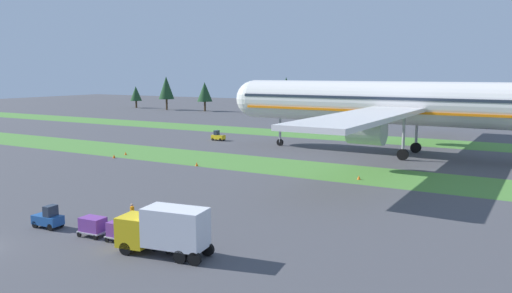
{
  "coord_description": "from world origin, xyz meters",
  "views": [
    {
      "loc": [
        36.51,
        -20.8,
        13.09
      ],
      "look_at": [
        5.9,
        33.16,
        4.0
      ],
      "focal_mm": 35.54,
      "sensor_mm": 36.0,
      "label": 1
    }
  ],
  "objects": [
    {
      "name": "pushback_tractor",
      "position": [
        -17.97,
        60.27,
        0.81
      ],
      "size": [
        2.62,
        1.35,
        1.97
      ],
      "rotation": [
        0.0,
        0.0,
        4.69
      ],
      "color": "yellow",
      "rests_on": "ground"
    },
    {
      "name": "airliner",
      "position": [
        16.26,
        59.61,
        8.34
      ],
      "size": [
        58.87,
        72.56,
        23.26
      ],
      "rotation": [
        0.0,
        0.0,
        1.55
      ],
      "color": "silver",
      "rests_on": "ground"
    },
    {
      "name": "cargo_dolly_third",
      "position": [
        11.42,
        7.32,
        0.92
      ],
      "size": [
        2.28,
        1.62,
        1.55
      ],
      "rotation": [
        0.0,
        0.0,
        1.63
      ],
      "color": "#A3A3A8",
      "rests_on": "ground"
    },
    {
      "name": "cargo_dolly_second",
      "position": [
        8.52,
        7.16,
        0.92
      ],
      "size": [
        2.28,
        1.62,
        1.55
      ],
      "rotation": [
        0.0,
        0.0,
        1.63
      ],
      "color": "#A3A3A8",
      "rests_on": "ground"
    },
    {
      "name": "distant_tree_line",
      "position": [
        1.6,
        119.98,
        6.71
      ],
      "size": [
        195.21,
        11.04,
        11.73
      ],
      "color": "#4C3823",
      "rests_on": "ground"
    },
    {
      "name": "cargo_dolly_lead",
      "position": [
        5.63,
        6.99,
        0.92
      ],
      "size": [
        2.28,
        1.62,
        1.55
      ],
      "rotation": [
        0.0,
        0.0,
        1.63
      ],
      "color": "#A3A3A8",
      "rests_on": "ground"
    },
    {
      "name": "taxiway_marker_3",
      "position": [
        -21.2,
        38.54,
        0.24
      ],
      "size": [
        0.44,
        0.44,
        0.49
      ],
      "primitive_type": "cone",
      "color": "orange",
      "rests_on": "ground"
    },
    {
      "name": "taxiway_marker_2",
      "position": [
        -5.47,
        36.22,
        0.28
      ],
      "size": [
        0.44,
        0.44,
        0.56
      ],
      "primitive_type": "cone",
      "color": "orange",
      "rests_on": "ground"
    },
    {
      "name": "baggage_tug",
      "position": [
        0.61,
        6.7,
        0.81
      ],
      "size": [
        2.67,
        1.45,
        1.97
      ],
      "rotation": [
        0.0,
        0.0,
        1.63
      ],
      "color": "#1E4C8E",
      "rests_on": "ground"
    },
    {
      "name": "grass_strip_near",
      "position": [
        0.0,
        41.85,
        0.0
      ],
      "size": [
        320.0,
        11.78,
        0.01
      ],
      "primitive_type": "cube",
      "color": "#4C8438",
      "rests_on": "ground"
    },
    {
      "name": "grass_strip_far",
      "position": [
        0.0,
        77.42,
        0.0
      ],
      "size": [
        320.0,
        11.78,
        0.01
      ],
      "primitive_type": "cube",
      "color": "#4C8438",
      "rests_on": "ground"
    },
    {
      "name": "ground_crew_marshaller",
      "position": [
        5.86,
        11.25,
        0.95
      ],
      "size": [
        0.37,
        0.47,
        1.74
      ],
      "rotation": [
        0.0,
        0.0,
        2.2
      ],
      "color": "black",
      "rests_on": "ground"
    },
    {
      "name": "taxiway_marker_0",
      "position": [
        17.34,
        38.74,
        0.25
      ],
      "size": [
        0.44,
        0.44,
        0.49
      ],
      "primitive_type": "cone",
      "color": "orange",
      "rests_on": "ground"
    },
    {
      "name": "cargo_dolly_fourth",
      "position": [
        14.31,
        7.49,
        0.92
      ],
      "size": [
        2.28,
        1.62,
        1.55
      ],
      "rotation": [
        0.0,
        0.0,
        1.63
      ],
      "color": "#A3A3A8",
      "rests_on": "ground"
    },
    {
      "name": "taxiway_marker_1",
      "position": [
        -20.56,
        35.36,
        0.3
      ],
      "size": [
        0.44,
        0.44,
        0.59
      ],
      "primitive_type": "cone",
      "color": "orange",
      "rests_on": "ground"
    },
    {
      "name": "catering_truck",
      "position": [
        13.48,
        6.47,
        1.95
      ],
      "size": [
        7.21,
        3.28,
        3.58
      ],
      "rotation": [
        0.0,
        0.0,
        1.72
      ],
      "color": "yellow",
      "rests_on": "ground"
    }
  ]
}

